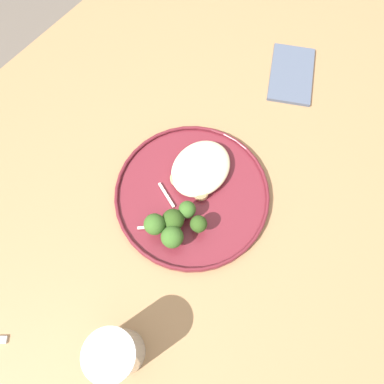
% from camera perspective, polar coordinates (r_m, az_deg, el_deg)
% --- Properties ---
extents(ground, '(6.00, 6.00, 0.00)m').
position_cam_1_polar(ground, '(1.43, -0.07, -10.39)').
color(ground, '#665B51').
extents(wooden_dining_table, '(1.40, 1.00, 0.74)m').
position_cam_1_polar(wooden_dining_table, '(0.79, -0.13, -1.13)').
color(wooden_dining_table, '#9E754C').
rests_on(wooden_dining_table, ground).
extents(dinner_plate, '(0.29, 0.29, 0.02)m').
position_cam_1_polar(dinner_plate, '(0.70, -0.00, -0.35)').
color(dinner_plate, maroon).
rests_on(dinner_plate, wooden_dining_table).
extents(noodle_bed, '(0.13, 0.10, 0.03)m').
position_cam_1_polar(noodle_bed, '(0.70, 1.31, 3.70)').
color(noodle_bed, beige).
rests_on(noodle_bed, dinner_plate).
extents(seared_scallop_front_small, '(0.02, 0.02, 0.01)m').
position_cam_1_polar(seared_scallop_front_small, '(0.70, -1.26, 3.40)').
color(seared_scallop_front_small, beige).
rests_on(seared_scallop_front_small, dinner_plate).
extents(seared_scallop_tilted_round, '(0.03, 0.03, 0.01)m').
position_cam_1_polar(seared_scallop_tilted_round, '(0.71, 4.09, 3.42)').
color(seared_scallop_tilted_round, beige).
rests_on(seared_scallop_tilted_round, dinner_plate).
extents(seared_scallop_tiny_bay, '(0.03, 0.03, 0.01)m').
position_cam_1_polar(seared_scallop_tiny_bay, '(0.70, 1.56, 2.67)').
color(seared_scallop_tiny_bay, beige).
rests_on(seared_scallop_tiny_bay, dinner_plate).
extents(seared_scallop_right_edge, '(0.03, 0.03, 0.01)m').
position_cam_1_polar(seared_scallop_right_edge, '(0.68, 1.37, -0.13)').
color(seared_scallop_right_edge, '#DBB77A').
rests_on(seared_scallop_right_edge, dinner_plate).
extents(seared_scallop_on_noodles, '(0.02, 0.02, 0.02)m').
position_cam_1_polar(seared_scallop_on_noodles, '(0.70, -2.38, 2.02)').
color(seared_scallop_on_noodles, '#E5C689').
rests_on(seared_scallop_on_noodles, dinner_plate).
extents(seared_scallop_half_hidden, '(0.02, 0.02, 0.01)m').
position_cam_1_polar(seared_scallop_half_hidden, '(0.71, 1.51, 5.15)').
color(seared_scallop_half_hidden, '#DBB77A').
rests_on(seared_scallop_half_hidden, dinner_plate).
extents(broccoli_floret_small_sprig, '(0.04, 0.04, 0.05)m').
position_cam_1_polar(broccoli_floret_small_sprig, '(0.65, -2.93, -4.32)').
color(broccoli_floret_small_sprig, '#89A356').
rests_on(broccoli_floret_small_sprig, dinner_plate).
extents(broccoli_floret_left_leaning, '(0.03, 0.03, 0.05)m').
position_cam_1_polar(broccoli_floret_left_leaning, '(0.65, -0.74, -2.76)').
color(broccoli_floret_left_leaning, '#89A356').
rests_on(broccoli_floret_left_leaning, dinner_plate).
extents(broccoli_floret_near_rim, '(0.04, 0.04, 0.06)m').
position_cam_1_polar(broccoli_floret_near_rim, '(0.64, -5.74, -5.01)').
color(broccoli_floret_near_rim, '#89A356').
rests_on(broccoli_floret_near_rim, dinner_plate).
extents(broccoli_floret_split_head, '(0.03, 0.03, 0.05)m').
position_cam_1_polar(broccoli_floret_split_head, '(0.65, 1.02, -5.00)').
color(broccoli_floret_split_head, '#7A994C').
rests_on(broccoli_floret_split_head, dinner_plate).
extents(broccoli_floret_front_edge, '(0.04, 0.04, 0.05)m').
position_cam_1_polar(broccoli_floret_front_edge, '(0.64, -3.05, -6.90)').
color(broccoli_floret_front_edge, '#7A994C').
rests_on(broccoli_floret_front_edge, dinner_plate).
extents(onion_sliver_long_sliver, '(0.02, 0.05, 0.00)m').
position_cam_1_polar(onion_sliver_long_sliver, '(0.69, -3.94, -0.48)').
color(onion_sliver_long_sliver, silver).
rests_on(onion_sliver_long_sliver, dinner_plate).
extents(onion_sliver_short_strip, '(0.04, 0.04, 0.00)m').
position_cam_1_polar(onion_sliver_short_strip, '(0.67, -5.81, -5.44)').
color(onion_sliver_short_strip, silver).
rests_on(onion_sliver_short_strip, dinner_plate).
extents(onion_sliver_curled_piece, '(0.04, 0.01, 0.00)m').
position_cam_1_polar(onion_sliver_curled_piece, '(0.67, -1.46, -4.44)').
color(onion_sliver_curled_piece, silver).
rests_on(onion_sliver_curled_piece, dinner_plate).
extents(water_glass, '(0.08, 0.08, 0.11)m').
position_cam_1_polar(water_glass, '(0.62, -11.43, -23.09)').
color(water_glass, silver).
rests_on(water_glass, wooden_dining_table).
extents(folded_napkin, '(0.17, 0.15, 0.01)m').
position_cam_1_polar(folded_napkin, '(0.87, 15.00, 17.07)').
color(folded_napkin, '#4C566B').
rests_on(folded_napkin, wooden_dining_table).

